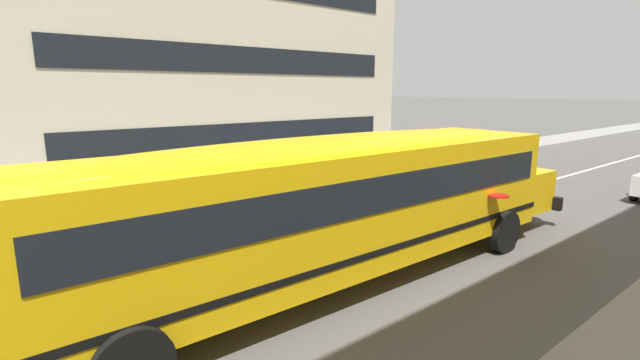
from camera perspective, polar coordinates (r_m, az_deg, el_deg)
name	(u,v)px	position (r m, az deg, el deg)	size (l,w,h in m)	color
ground_plane	(254,264)	(10.41, -8.41, -10.52)	(400.00, 400.00, 0.00)	#54514F
sidewalk_far	(145,202)	(16.86, -21.43, -2.63)	(120.00, 3.00, 0.01)	gray
lane_centreline	(254,264)	(10.41, -8.41, -10.50)	(110.00, 0.16, 0.01)	silver
school_bus	(342,195)	(9.08, 2.86, -1.99)	(13.34, 3.31, 2.97)	yellow
parked_car_grey_end_of_row	(445,152)	(22.88, 15.62, 3.40)	(3.91, 1.89, 1.64)	gray
apartment_block_far_centre	(188,35)	(25.33, -16.49, 17.28)	(18.52, 11.88, 13.30)	beige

